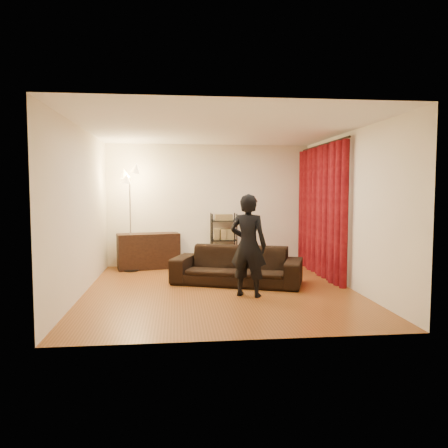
{
  "coord_description": "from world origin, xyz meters",
  "views": [
    {
      "loc": [
        -0.72,
        -7.26,
        1.7
      ],
      "look_at": [
        0.1,
        0.3,
        1.1
      ],
      "focal_mm": 35.0,
      "sensor_mm": 36.0,
      "label": 1
    }
  ],
  "objects": [
    {
      "name": "curtain",
      "position": [
        2.13,
        1.12,
        1.28
      ],
      "size": [
        0.22,
        2.65,
        2.55
      ],
      "primitive_type": null,
      "color": "maroon",
      "rests_on": "ground"
    },
    {
      "name": "storage_boxes",
      "position": [
        -0.48,
        2.21,
        0.14
      ],
      "size": [
        0.42,
        0.38,
        0.28
      ],
      "primitive_type": null,
      "rotation": [
        0.0,
        0.0,
        -0.38
      ],
      "color": "white",
      "rests_on": "ground"
    },
    {
      "name": "media_cabinet",
      "position": [
        -1.33,
        2.19,
        0.38
      ],
      "size": [
        1.38,
        0.77,
        0.76
      ],
      "primitive_type": "cube",
      "rotation": [
        0.0,
        0.0,
        0.22
      ],
      "color": "black",
      "rests_on": "ground"
    },
    {
      "name": "sofa",
      "position": [
        0.35,
        0.45,
        0.33
      ],
      "size": [
        2.46,
        1.62,
        0.67
      ],
      "primitive_type": "imported",
      "rotation": [
        0.0,
        0.0,
        -0.35
      ],
      "color": "black",
      "rests_on": "ground"
    },
    {
      "name": "curtain_rod",
      "position": [
        2.15,
        1.12,
        2.58
      ],
      "size": [
        0.04,
        2.65,
        0.04
      ],
      "primitive_type": "cylinder",
      "rotation": [
        1.57,
        0.0,
        0.0
      ],
      "color": "black",
      "rests_on": "wall_right"
    },
    {
      "name": "ceiling",
      "position": [
        0.0,
        0.0,
        2.7
      ],
      "size": [
        5.0,
        5.0,
        0.0
      ],
      "primitive_type": "plane",
      "rotation": [
        3.14,
        0.0,
        0.0
      ],
      "color": "white",
      "rests_on": "ground"
    },
    {
      "name": "wall_front",
      "position": [
        0.0,
        -2.5,
        1.35
      ],
      "size": [
        5.0,
        0.0,
        5.0
      ],
      "primitive_type": "plane",
      "rotation": [
        -1.57,
        0.0,
        0.0
      ],
      "color": "#F0E6CC",
      "rests_on": "ground"
    },
    {
      "name": "wall_back",
      "position": [
        0.0,
        2.5,
        1.35
      ],
      "size": [
        5.0,
        0.0,
        5.0
      ],
      "primitive_type": "plane",
      "rotation": [
        1.57,
        0.0,
        0.0
      ],
      "color": "#F0E6CC",
      "rests_on": "ground"
    },
    {
      "name": "person",
      "position": [
        0.4,
        -0.47,
        0.82
      ],
      "size": [
        0.71,
        0.62,
        1.63
      ],
      "primitive_type": "imported",
      "rotation": [
        0.0,
        0.0,
        2.67
      ],
      "color": "black",
      "rests_on": "ground"
    },
    {
      "name": "wall_right",
      "position": [
        2.25,
        0.0,
        1.35
      ],
      "size": [
        0.0,
        5.0,
        5.0
      ],
      "primitive_type": "plane",
      "rotation": [
        1.57,
        0.0,
        -1.57
      ],
      "color": "#F0E6CC",
      "rests_on": "ground"
    },
    {
      "name": "wire_shelf",
      "position": [
        0.31,
        2.28,
        0.59
      ],
      "size": [
        0.57,
        0.43,
        1.18
      ],
      "primitive_type": null,
      "rotation": [
        0.0,
        0.0,
        0.1
      ],
      "color": "black",
      "rests_on": "ground"
    },
    {
      "name": "floor_lamp",
      "position": [
        -1.68,
        1.93,
        1.07
      ],
      "size": [
        0.49,
        0.49,
        2.14
      ],
      "primitive_type": null,
      "rotation": [
        0.0,
        0.0,
        0.32
      ],
      "color": "silver",
      "rests_on": "ground"
    },
    {
      "name": "wall_left",
      "position": [
        -2.25,
        0.0,
        1.35
      ],
      "size": [
        0.0,
        5.0,
        5.0
      ],
      "primitive_type": "plane",
      "rotation": [
        1.57,
        0.0,
        1.57
      ],
      "color": "#F0E6CC",
      "rests_on": "ground"
    },
    {
      "name": "floor",
      "position": [
        0.0,
        0.0,
        0.0
      ],
      "size": [
        5.0,
        5.0,
        0.0
      ],
      "primitive_type": "plane",
      "color": "brown",
      "rests_on": "ground"
    }
  ]
}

